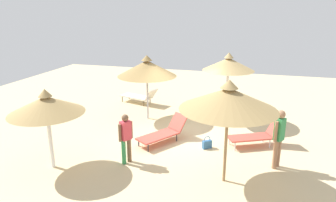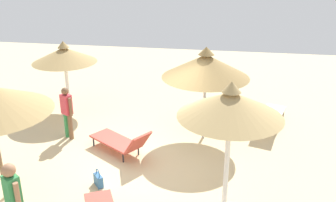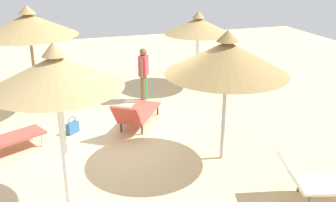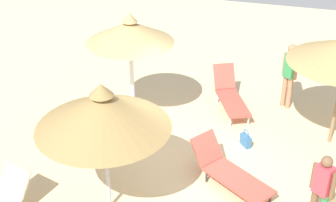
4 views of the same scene
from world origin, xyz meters
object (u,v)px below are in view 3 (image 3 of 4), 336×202
person_standing_back (144,71)px  lounge_chair_near_right (329,182)px  parasol_umbrella_edge (198,26)px  parasol_umbrella_near_left (56,72)px  parasol_umbrella_center (227,57)px  parasol_umbrella_front (28,24)px  handbag (73,127)px  lounge_chair_far_right (136,113)px

person_standing_back → lounge_chair_near_right: bearing=16.9°
parasol_umbrella_edge → parasol_umbrella_near_left: bearing=-40.0°
parasol_umbrella_center → parasol_umbrella_near_left: bearing=-77.7°
parasol_umbrella_front → parasol_umbrella_near_left: 4.78m
parasol_umbrella_edge → parasol_umbrella_center: bearing=-15.7°
parasol_umbrella_center → parasol_umbrella_edge: 4.85m
parasol_umbrella_center → handbag: bearing=-127.6°
parasol_umbrella_near_left → parasol_umbrella_edge: 7.01m
parasol_umbrella_near_left → handbag: bearing=173.4°
parasol_umbrella_near_left → lounge_chair_far_right: size_ratio=1.48×
parasol_umbrella_center → person_standing_back: parasol_umbrella_center is taller
lounge_chair_far_right → lounge_chair_near_right: bearing=31.0°
parasol_umbrella_center → parasol_umbrella_front: (-4.07, -3.60, 0.16)m
parasol_umbrella_near_left → person_standing_back: parasol_umbrella_near_left is taller
parasol_umbrella_front → parasol_umbrella_near_left: size_ratio=0.99×
lounge_chair_far_right → handbag: lounge_chair_far_right is taller
parasol_umbrella_front → lounge_chair_near_right: bearing=38.0°
parasol_umbrella_center → handbag: parasol_umbrella_center is taller
parasol_umbrella_edge → person_standing_back: parasol_umbrella_edge is taller
parasol_umbrella_near_left → person_standing_back: size_ratio=1.83×
parasol_umbrella_edge → person_standing_back: bearing=-67.1°
parasol_umbrella_front → lounge_chair_far_right: parasol_umbrella_front is taller
parasol_umbrella_edge → handbag: 5.15m
parasol_umbrella_near_left → lounge_chair_near_right: parasol_umbrella_near_left is taller
parasol_umbrella_edge → person_standing_back: (0.84, -1.98, -1.05)m
lounge_chair_near_right → person_standing_back: size_ratio=1.31×
parasol_umbrella_center → lounge_chair_near_right: bearing=29.4°
parasol_umbrella_front → lounge_chair_near_right: size_ratio=1.40×
parasol_umbrella_edge → handbag: size_ratio=5.43×
parasol_umbrella_front → handbag: (1.87, 0.75, -2.16)m
parasol_umbrella_near_left → lounge_chair_far_right: 3.88m
lounge_chair_near_right → parasol_umbrella_near_left: bearing=-106.3°
parasol_umbrella_center → lounge_chair_near_right: parasol_umbrella_center is taller
lounge_chair_far_right → handbag: size_ratio=4.36×
parasol_umbrella_near_left → person_standing_back: (-4.52, 2.52, -1.48)m
parasol_umbrella_center → parasol_umbrella_edge: parasol_umbrella_center is taller
lounge_chair_near_right → person_standing_back: 6.06m
parasol_umbrella_front → parasol_umbrella_near_left: (4.76, 0.41, 0.03)m
person_standing_back → lounge_chair_far_right: bearing=-20.4°
parasol_umbrella_front → handbag: bearing=21.7°
parasol_umbrella_front → parasol_umbrella_edge: parasol_umbrella_front is taller
parasol_umbrella_near_left → handbag: 3.65m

